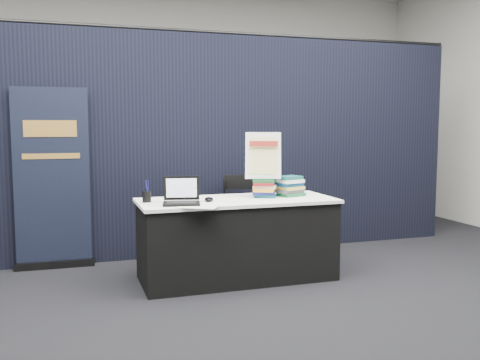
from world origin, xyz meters
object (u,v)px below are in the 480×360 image
object	(u,v)px
laptop	(180,198)
info_sign	(263,156)
book_stack_short	(290,186)
book_stack_tall	(264,188)
stacking_chair	(246,213)
pullup_banner	(53,189)
display_table	(237,239)

from	to	relation	value
laptop	info_sign	size ratio (longest dim) A/B	0.77
book_stack_short	book_stack_tall	bearing A→B (deg)	179.94
laptop	stacking_chair	bearing A→B (deg)	55.01
book_stack_tall	pullup_banner	xyz separation A→B (m)	(-1.90, 0.91, -0.04)
display_table	laptop	size ratio (longest dim) A/B	5.14
laptop	book_stack_short	distance (m)	1.12
book_stack_tall	pullup_banner	world-z (taller)	pullup_banner
display_table	info_sign	distance (m)	0.82
book_stack_tall	info_sign	bearing A→B (deg)	90.00
display_table	info_sign	xyz separation A→B (m)	(0.28, 0.07, 0.76)
display_table	book_stack_short	size ratio (longest dim) A/B	6.81
pullup_banner	laptop	bearing A→B (deg)	-44.77
laptop	pullup_banner	bearing A→B (deg)	146.45
laptop	book_stack_short	world-z (taller)	laptop
book_stack_tall	pullup_banner	size ratio (longest dim) A/B	0.14
pullup_banner	stacking_chair	xyz separation A→B (m)	(1.93, -0.29, -0.30)
display_table	pullup_banner	world-z (taller)	pullup_banner
stacking_chair	pullup_banner	bearing A→B (deg)	-171.65
laptop	info_sign	distance (m)	0.93
info_sign	stacking_chair	bearing A→B (deg)	107.36
display_table	stacking_chair	world-z (taller)	stacking_chair
book_stack_tall	book_stack_short	xyz separation A→B (m)	(0.26, -0.00, 0.01)
display_table	book_stack_tall	size ratio (longest dim) A/B	7.09
pullup_banner	book_stack_short	bearing A→B (deg)	-21.53
book_stack_tall	pullup_banner	bearing A→B (deg)	154.50
display_table	pullup_banner	size ratio (longest dim) A/B	1.00
book_stack_short	laptop	bearing A→B (deg)	-170.33
info_sign	stacking_chair	world-z (taller)	info_sign
book_stack_short	info_sign	size ratio (longest dim) A/B	0.58
book_stack_short	stacking_chair	size ratio (longest dim) A/B	0.30
display_table	stacking_chair	size ratio (longest dim) A/B	2.02
book_stack_tall	stacking_chair	size ratio (longest dim) A/B	0.29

